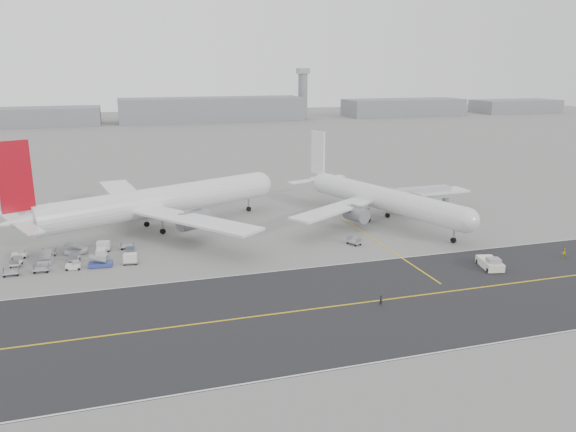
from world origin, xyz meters
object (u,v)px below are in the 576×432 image
object	(u,v)px
control_tower	(303,92)
ground_crew_b	(564,253)
ground_crew_a	(381,300)
airliner_b	(380,198)
airliner_a	(155,202)
jet_bridge	(421,194)
pushback_tug	(490,263)

from	to	relation	value
control_tower	ground_crew_b	distance (m)	279.03
ground_crew_a	ground_crew_b	bearing A→B (deg)	-8.58
airliner_b	ground_crew_b	world-z (taller)	airliner_b
airliner_a	airliner_b	bearing A→B (deg)	-121.32
jet_bridge	airliner_a	bearing A→B (deg)	175.78
jet_bridge	ground_crew_b	distance (m)	36.89
pushback_tug	jet_bridge	world-z (taller)	jet_bridge
control_tower	ground_crew_b	size ratio (longest dim) A/B	18.20
control_tower	airliner_b	distance (m)	251.41
airliner_a	jet_bridge	distance (m)	59.57
ground_crew_a	ground_crew_b	distance (m)	40.92
airliner_a	ground_crew_b	distance (m)	77.78
ground_crew_a	airliner_b	bearing A→B (deg)	42.86
ground_crew_b	jet_bridge	bearing A→B (deg)	-70.30
control_tower	airliner_b	world-z (taller)	control_tower
control_tower	ground_crew_a	distance (m)	296.78
pushback_tug	ground_crew_a	bearing A→B (deg)	-147.69
airliner_a	airliner_b	xyz separation A→B (m)	(47.25, -6.30, -0.90)
pushback_tug	ground_crew_b	distance (m)	15.72
jet_bridge	airliner_b	bearing A→B (deg)	-164.79
airliner_a	ground_crew_a	xyz separation A→B (m)	(27.58, -47.78, -5.14)
pushback_tug	ground_crew_b	bearing A→B (deg)	16.19
ground_crew_b	pushback_tug	bearing A→B (deg)	10.43
control_tower	pushback_tug	bearing A→B (deg)	-101.94
pushback_tug	ground_crew_b	xyz separation A→B (m)	(15.70, 0.87, -0.02)
ground_crew_a	ground_crew_b	world-z (taller)	ground_crew_b
pushback_tug	ground_crew_a	size ratio (longest dim) A/B	4.87
airliner_a	control_tower	bearing A→B (deg)	-48.65
control_tower	pushback_tug	size ratio (longest dim) A/B	4.12
ground_crew_a	jet_bridge	bearing A→B (deg)	33.02
airliner_b	ground_crew_b	xyz separation A→B (m)	(20.16, -32.15, -4.17)
jet_bridge	ground_crew_b	xyz separation A→B (m)	(7.92, -35.88, -3.30)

